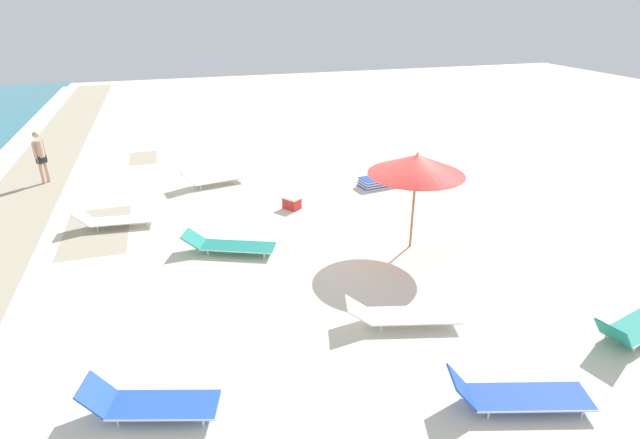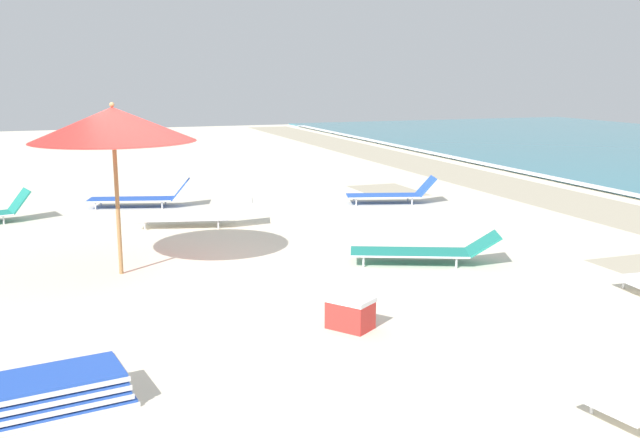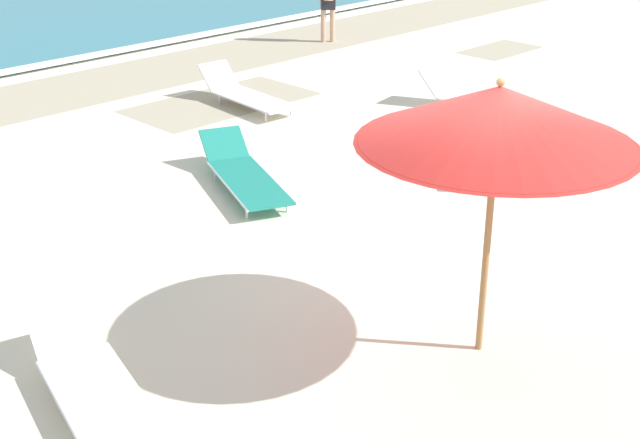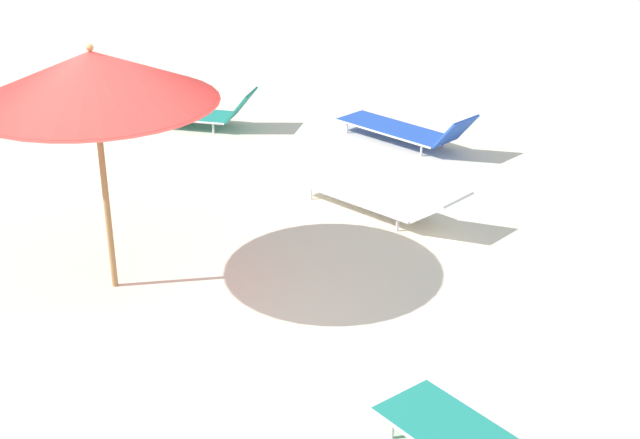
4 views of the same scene
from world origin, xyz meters
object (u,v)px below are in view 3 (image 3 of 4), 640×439
Objects in this scene: cooler_box at (485,173)px; sun_lounger_under_umbrella at (246,94)px; sun_lounger_near_water_left at (244,174)px; sun_lounger_near_water_right at (95,387)px; beach_umbrella at (498,116)px; sun_lounger_mid_beach_solo at (479,98)px.

sun_lounger_under_umbrella is at bearing 52.73° from cooler_box.
sun_lounger_near_water_left is at bearing 100.86° from cooler_box.
sun_lounger_near_water_right is at bearing 150.69° from cooler_box.
beach_umbrella is at bearing -14.51° from sun_lounger_near_water_right.
beach_umbrella is 4.05× the size of cooler_box.
sun_lounger_near_water_right is 6.21m from cooler_box.
sun_lounger_near_water_right is (-3.93, -2.81, 0.00)m from sun_lounger_near_water_left.
beach_umbrella reaches higher than sun_lounger_near_water_right.
sun_lounger_under_umbrella is 8.45m from sun_lounger_near_water_right.
beach_umbrella is at bearing -155.04° from sun_lounger_mid_beach_solo.
sun_lounger_mid_beach_solo is at bearing 35.94° from beach_umbrella.
sun_lounger_under_umbrella is at bearing 64.54° from beach_umbrella.
beach_umbrella is at bearing -110.64° from sun_lounger_under_umbrella.
sun_lounger_under_umbrella is at bearing 120.78° from sun_lounger_mid_beach_solo.
sun_lounger_mid_beach_solo is (2.56, -2.86, 0.00)m from sun_lounger_under_umbrella.
sun_lounger_near_water_left is at bearing 168.06° from sun_lounger_mid_beach_solo.
sun_lounger_under_umbrella is at bearing 55.88° from sun_lounger_near_water_right.
beach_umbrella is 1.14× the size of sun_lounger_mid_beach_solo.
beach_umbrella reaches higher than sun_lounger_under_umbrella.
beach_umbrella is 4.94m from sun_lounger_near_water_left.
cooler_box is (3.26, 2.27, -1.98)m from beach_umbrella.
sun_lounger_under_umbrella is 3.45× the size of cooler_box.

